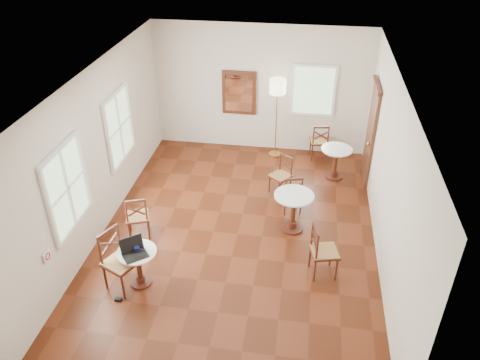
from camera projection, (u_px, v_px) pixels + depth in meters
The scene contains 17 objects.
ground at pixel (238, 234), 8.79m from camera, with size 7.00×7.00×0.00m, color #56210E.
room_shell at pixel (236, 136), 8.03m from camera, with size 5.02×7.02×3.01m.
cafe_table_near at pixel (138, 264), 7.50m from camera, with size 0.63×0.63×0.66m.
cafe_table_mid at pixel (293, 208), 8.67m from camera, with size 0.73×0.73×0.77m.
cafe_table_back at pixel (336, 160), 10.28m from camera, with size 0.67×0.67×0.71m.
chair_near_a at pixel (138, 216), 8.51m from camera, with size 0.53×0.53×0.90m.
chair_near_b at pixel (120, 261), 7.39m from camera, with size 0.65×0.65×1.05m.
chair_mid_a at pixel (292, 193), 9.21m from camera, with size 0.48×0.48×0.83m.
chair_mid_b at pixel (323, 251), 7.66m from camera, with size 0.53×0.53×0.95m.
chair_back_a at pixel (319, 141), 11.02m from camera, with size 0.46×0.46×0.89m.
chair_back_b at pixel (281, 175), 9.78m from camera, with size 0.54×0.54×0.83m.
floor_lamp at pixel (278, 92), 10.53m from camera, with size 0.37×0.37×1.89m.
laptop at pixel (134, 251), 7.29m from camera, with size 0.48×0.47×0.26m.
mouse at pixel (133, 250), 7.38m from camera, with size 0.10×0.06×0.04m, color black.
navy_mug at pixel (137, 250), 7.32m from camera, with size 0.13×0.09×0.10m.
water_glass at pixel (135, 245), 7.43m from camera, with size 0.05×0.05×0.09m, color white.
power_adapter at pixel (118, 299), 7.37m from camera, with size 0.11×0.07×0.04m, color black.
Camera 1 is at (1.08, -6.84, 5.51)m, focal length 35.38 mm.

